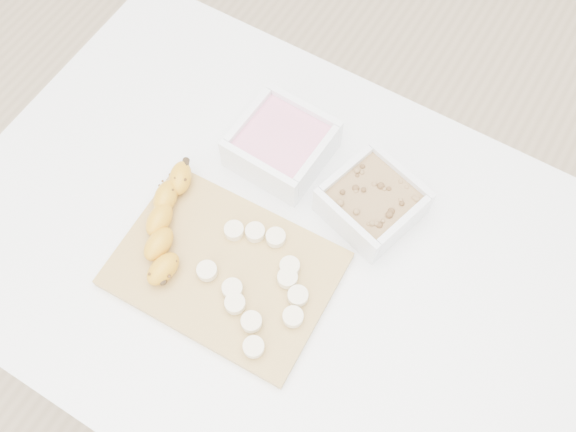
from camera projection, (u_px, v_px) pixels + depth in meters
The scene contains 7 objects.
ground at pixel (282, 364), 1.64m from camera, with size 3.50×3.50×0.00m, color #C6AD89.
table at pixel (279, 272), 1.05m from camera, with size 1.00×0.70×0.75m.
bowl_yogurt at pixel (282, 144), 1.01m from camera, with size 0.15×0.15×0.07m.
bowl_granola at pixel (372, 202), 0.97m from camera, with size 0.16×0.16×0.06m.
cutting_board at pixel (225, 269), 0.94m from camera, with size 0.31×0.22×0.01m, color tan.
banana at pixel (167, 224), 0.95m from camera, with size 0.05×0.20×0.03m, color orange, non-canonical shape.
banana_slices at pixel (259, 281), 0.92m from camera, with size 0.17×0.19×0.02m.
Camera 1 is at (0.21, -0.32, 1.64)m, focal length 40.00 mm.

